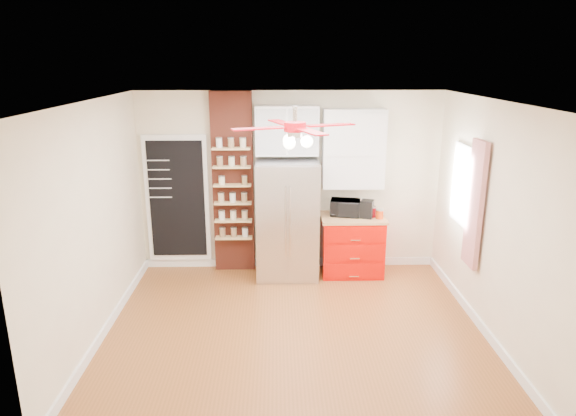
{
  "coord_description": "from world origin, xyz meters",
  "views": [
    {
      "loc": [
        -0.2,
        -5.52,
        3.13
      ],
      "look_at": [
        -0.06,
        0.9,
        1.26
      ],
      "focal_mm": 32.0,
      "sensor_mm": 36.0,
      "label": 1
    }
  ],
  "objects_px": {
    "fridge": "(287,219)",
    "toaster_oven": "(345,208)",
    "red_cabinet": "(352,245)",
    "pantry_jar_oats": "(222,181)",
    "canister_left": "(380,214)",
    "coffee_maker": "(367,209)",
    "ceiling_fan": "(295,127)"
  },
  "relations": [
    {
      "from": "coffee_maker",
      "to": "fridge",
      "type": "bearing_deg",
      "value": -159.57
    },
    {
      "from": "ceiling_fan",
      "to": "pantry_jar_oats",
      "type": "xyz_separation_m",
      "value": [
        -1.0,
        1.76,
        -0.99
      ]
    },
    {
      "from": "ceiling_fan",
      "to": "coffee_maker",
      "type": "height_order",
      "value": "ceiling_fan"
    },
    {
      "from": "ceiling_fan",
      "to": "pantry_jar_oats",
      "type": "bearing_deg",
      "value": 119.57
    },
    {
      "from": "coffee_maker",
      "to": "canister_left",
      "type": "bearing_deg",
      "value": 1.12
    },
    {
      "from": "fridge",
      "to": "ceiling_fan",
      "type": "bearing_deg",
      "value": -88.24
    },
    {
      "from": "ceiling_fan",
      "to": "coffee_maker",
      "type": "bearing_deg",
      "value": 55.54
    },
    {
      "from": "fridge",
      "to": "toaster_oven",
      "type": "distance_m",
      "value": 0.88
    },
    {
      "from": "fridge",
      "to": "canister_left",
      "type": "bearing_deg",
      "value": -3.04
    },
    {
      "from": "pantry_jar_oats",
      "to": "toaster_oven",
      "type": "bearing_deg",
      "value": -1.19
    },
    {
      "from": "toaster_oven",
      "to": "red_cabinet",
      "type": "bearing_deg",
      "value": -10.55
    },
    {
      "from": "toaster_oven",
      "to": "coffee_maker",
      "type": "relative_size",
      "value": 1.69
    },
    {
      "from": "coffee_maker",
      "to": "canister_left",
      "type": "height_order",
      "value": "coffee_maker"
    },
    {
      "from": "ceiling_fan",
      "to": "toaster_oven",
      "type": "height_order",
      "value": "ceiling_fan"
    },
    {
      "from": "ceiling_fan",
      "to": "coffee_maker",
      "type": "xyz_separation_m",
      "value": [
        1.11,
        1.62,
        -1.4
      ]
    },
    {
      "from": "ceiling_fan",
      "to": "pantry_jar_oats",
      "type": "height_order",
      "value": "ceiling_fan"
    },
    {
      "from": "fridge",
      "to": "toaster_oven",
      "type": "relative_size",
      "value": 4.04
    },
    {
      "from": "canister_left",
      "to": "fridge",
      "type": "bearing_deg",
      "value": 176.96
    },
    {
      "from": "red_cabinet",
      "to": "canister_left",
      "type": "relative_size",
      "value": 7.48
    },
    {
      "from": "red_cabinet",
      "to": "pantry_jar_oats",
      "type": "height_order",
      "value": "pantry_jar_oats"
    },
    {
      "from": "ceiling_fan",
      "to": "canister_left",
      "type": "height_order",
      "value": "ceiling_fan"
    },
    {
      "from": "coffee_maker",
      "to": "toaster_oven",
      "type": "bearing_deg",
      "value": -177.56
    },
    {
      "from": "coffee_maker",
      "to": "pantry_jar_oats",
      "type": "bearing_deg",
      "value": -162.94
    },
    {
      "from": "toaster_oven",
      "to": "canister_left",
      "type": "bearing_deg",
      "value": -8.14
    },
    {
      "from": "red_cabinet",
      "to": "coffee_maker",
      "type": "relative_size",
      "value": 3.66
    },
    {
      "from": "fridge",
      "to": "red_cabinet",
      "type": "xyz_separation_m",
      "value": [
        0.97,
        0.05,
        -0.42
      ]
    },
    {
      "from": "red_cabinet",
      "to": "canister_left",
      "type": "height_order",
      "value": "canister_left"
    },
    {
      "from": "toaster_oven",
      "to": "pantry_jar_oats",
      "type": "distance_m",
      "value": 1.85
    },
    {
      "from": "ceiling_fan",
      "to": "toaster_oven",
      "type": "relative_size",
      "value": 3.23
    },
    {
      "from": "canister_left",
      "to": "coffee_maker",
      "type": "bearing_deg",
      "value": 160.3
    },
    {
      "from": "red_cabinet",
      "to": "toaster_oven",
      "type": "distance_m",
      "value": 0.58
    },
    {
      "from": "fridge",
      "to": "coffee_maker",
      "type": "distance_m",
      "value": 1.17
    }
  ]
}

